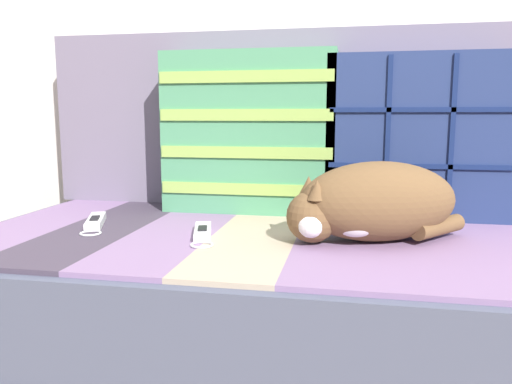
% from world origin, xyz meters
% --- Properties ---
extents(couch, '(1.81, 0.86, 0.39)m').
position_xyz_m(couch, '(0.00, 0.12, 0.19)').
color(couch, '#3D3838').
rests_on(couch, ground_plane).
extents(sofa_backrest, '(1.78, 0.14, 0.51)m').
position_xyz_m(sofa_backrest, '(0.00, 0.48, 0.65)').
color(sofa_backrest, slate).
rests_on(sofa_backrest, couch).
extents(throw_pillow_quilted, '(0.46, 0.14, 0.42)m').
position_xyz_m(throw_pillow_quilted, '(0.18, 0.33, 0.60)').
color(throw_pillow_quilted, navy).
rests_on(throw_pillow_quilted, couch).
extents(throw_pillow_striped, '(0.47, 0.14, 0.44)m').
position_xyz_m(throw_pillow_striped, '(-0.26, 0.33, 0.61)').
color(throw_pillow_striped, '#4C9366').
rests_on(throw_pillow_striped, couch).
extents(sleeping_cat, '(0.39, 0.30, 0.17)m').
position_xyz_m(sleeping_cat, '(0.06, 0.04, 0.47)').
color(sleeping_cat, brown).
rests_on(sleeping_cat, couch).
extents(game_remote_near, '(0.09, 0.19, 0.02)m').
position_xyz_m(game_remote_near, '(-0.30, 0.01, 0.40)').
color(game_remote_near, white).
rests_on(game_remote_near, couch).
extents(game_remote_far, '(0.12, 0.21, 0.02)m').
position_xyz_m(game_remote_far, '(-0.60, 0.07, 0.40)').
color(game_remote_far, white).
rests_on(game_remote_far, couch).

